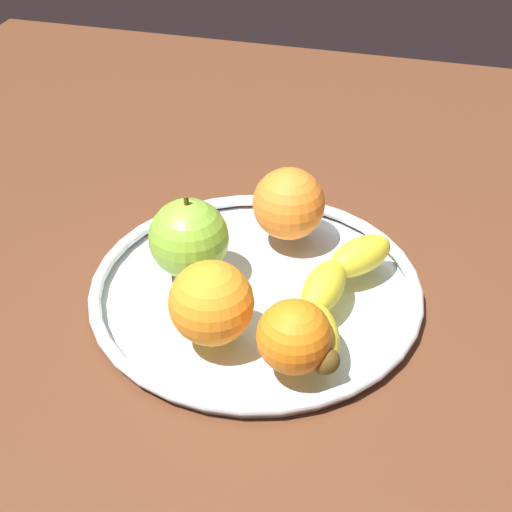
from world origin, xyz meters
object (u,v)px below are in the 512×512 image
object	(u,v)px
apple	(189,238)
orange_front_right	(294,337)
banana	(335,293)
fruit_bowl	(256,289)
orange_back_right	(289,204)
orange_center	(211,303)

from	to	relation	value
apple	orange_front_right	distance (cm)	15.56
banana	orange_front_right	bearing A→B (deg)	-5.40
banana	fruit_bowl	bearing A→B (deg)	-94.63
orange_back_right	orange_front_right	bearing A→B (deg)	14.48
banana	apple	distance (cm)	14.44
fruit_bowl	banana	size ratio (longest dim) A/B	1.58
fruit_bowl	orange_center	size ratio (longest dim) A/B	4.34
fruit_bowl	banana	world-z (taller)	banana
orange_back_right	orange_center	distance (cm)	16.61
orange_back_right	orange_front_right	size ratio (longest dim) A/B	1.18
fruit_bowl	orange_center	distance (cm)	9.34
fruit_bowl	orange_back_right	xyz separation A→B (cm)	(-8.37, 1.11, 4.53)
orange_back_right	orange_front_right	xyz separation A→B (cm)	(17.97, 4.64, -0.57)
orange_center	orange_front_right	size ratio (longest dim) A/B	1.18
orange_back_right	banana	bearing A→B (deg)	32.90
banana	orange_center	world-z (taller)	orange_center
orange_front_right	apple	bearing A→B (deg)	-128.18
apple	orange_center	size ratio (longest dim) A/B	1.15
apple	orange_center	xyz separation A→B (cm)	(8.01, 4.79, -0.16)
fruit_bowl	orange_front_right	world-z (taller)	orange_front_right
apple	orange_front_right	xyz separation A→B (cm)	(9.61, 12.22, -0.70)
fruit_bowl	orange_front_right	xyz separation A→B (cm)	(9.60, 5.75, 3.96)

